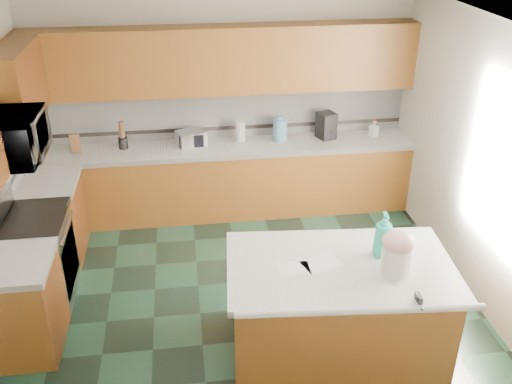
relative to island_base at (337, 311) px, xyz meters
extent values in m
plane|color=black|center=(-0.72, 0.66, -0.43)|extent=(4.60, 4.60, 0.00)
plane|color=white|center=(-0.72, 0.66, 2.27)|extent=(4.60, 4.60, 0.00)
cube|color=silver|center=(-0.72, 2.98, 0.92)|extent=(4.60, 0.04, 2.70)
cube|color=silver|center=(1.60, 0.66, 0.92)|extent=(0.04, 4.60, 2.70)
cube|color=#341609|center=(-0.72, 2.66, 0.00)|extent=(4.60, 0.60, 0.86)
cube|color=white|center=(-0.72, 2.66, 0.46)|extent=(4.60, 0.64, 0.06)
cube|color=#341609|center=(-0.72, 2.79, 1.51)|extent=(4.60, 0.33, 0.78)
cube|color=silver|center=(-0.72, 2.95, 0.81)|extent=(4.60, 0.02, 0.63)
cube|color=black|center=(-0.72, 2.94, 0.61)|extent=(4.60, 0.01, 0.05)
cube|color=#341609|center=(-2.72, 1.95, 0.00)|extent=(0.60, 0.82, 0.86)
cube|color=white|center=(-2.72, 1.95, 0.46)|extent=(0.64, 0.82, 0.06)
cube|color=#341609|center=(-2.72, 0.42, 0.00)|extent=(0.60, 0.72, 0.86)
cube|color=white|center=(-2.72, 0.42, 0.46)|extent=(0.64, 0.72, 0.06)
cube|color=#341609|center=(-2.86, 2.08, 1.51)|extent=(0.33, 1.09, 0.78)
cube|color=#B7B7BC|center=(-2.72, 1.16, 0.01)|extent=(0.60, 0.76, 0.88)
cube|color=black|center=(-2.43, 1.16, -0.03)|extent=(0.02, 0.68, 0.55)
cube|color=black|center=(-2.72, 1.16, 0.47)|extent=(0.62, 0.78, 0.04)
cylinder|color=#B7B7BC|center=(-2.40, 1.16, 0.35)|extent=(0.02, 0.66, 0.02)
imported|color=#B7B7BC|center=(-2.72, 1.16, 1.30)|extent=(0.50, 0.73, 0.41)
cube|color=#341609|center=(0.00, 0.00, 0.00)|extent=(1.87, 1.17, 0.86)
cube|color=white|center=(0.00, 0.00, 0.46)|extent=(1.97, 1.28, 0.06)
cylinder|color=white|center=(0.00, -0.56, 0.46)|extent=(1.88, 0.22, 0.06)
cylinder|color=silver|center=(0.40, -0.16, 0.62)|extent=(0.26, 0.26, 0.25)
ellipsoid|color=#D6979A|center=(0.40, -0.16, 0.78)|extent=(0.26, 0.26, 0.16)
cylinder|color=tan|center=(0.40, -0.16, 0.84)|extent=(0.09, 0.03, 0.03)
sphere|color=tan|center=(0.36, -0.16, 0.84)|extent=(0.05, 0.05, 0.05)
sphere|color=tan|center=(0.45, -0.16, 0.84)|extent=(0.05, 0.05, 0.05)
imported|color=teal|center=(0.38, 0.10, 0.69)|extent=(0.16, 0.16, 0.41)
cube|color=white|center=(-0.16, 0.04, 0.49)|extent=(0.37, 0.32, 0.00)
cube|color=white|center=(-0.40, -0.01, 0.49)|extent=(0.27, 0.21, 0.00)
cube|color=black|center=(0.45, -0.54, 0.50)|extent=(0.03, 0.10, 0.09)
cylinder|color=black|center=(0.45, -0.60, 0.48)|extent=(0.02, 0.07, 0.02)
cube|color=#472814|center=(-2.51, 2.71, 0.60)|extent=(0.15, 0.18, 0.24)
cylinder|color=black|center=(-1.95, 2.74, 0.56)|extent=(0.11, 0.11, 0.14)
cylinder|color=#472814|center=(-1.95, 2.74, 0.73)|extent=(0.07, 0.07, 0.21)
cube|color=#B7B7BC|center=(-1.14, 2.71, 0.59)|extent=(0.39, 0.33, 0.19)
cube|color=black|center=(-1.14, 2.60, 0.59)|extent=(0.29, 0.01, 0.15)
cylinder|color=white|center=(-0.53, 2.76, 0.62)|extent=(0.12, 0.12, 0.26)
cylinder|color=#B7B7BC|center=(-0.53, 2.76, 0.50)|extent=(0.18, 0.18, 0.01)
cylinder|color=#6194B8|center=(-0.04, 2.72, 0.63)|extent=(0.17, 0.17, 0.29)
cylinder|color=#6194B8|center=(-0.04, 2.72, 0.80)|extent=(0.08, 0.08, 0.04)
cube|color=black|center=(0.55, 2.74, 0.66)|extent=(0.25, 0.27, 0.33)
cylinder|color=black|center=(0.55, 2.69, 0.56)|extent=(0.14, 0.14, 0.14)
imported|color=white|center=(1.16, 2.71, 0.59)|extent=(0.13, 0.13, 0.21)
cylinder|color=red|center=(1.16, 2.71, 0.71)|extent=(0.02, 0.02, 0.03)
cube|color=white|center=(1.57, 0.46, 1.07)|extent=(0.02, 1.40, 1.10)
camera|label=1|loc=(-1.22, -3.78, 3.21)|focal=40.00mm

